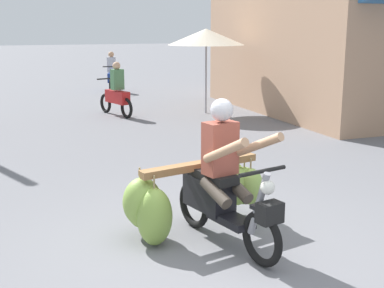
{
  "coord_description": "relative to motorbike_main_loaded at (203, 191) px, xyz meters",
  "views": [
    {
      "loc": [
        -2.03,
        -4.48,
        2.32
      ],
      "look_at": [
        0.14,
        1.31,
        0.9
      ],
      "focal_mm": 48.81,
      "sensor_mm": 36.0,
      "label": 1
    }
  ],
  "objects": [
    {
      "name": "ground_plane",
      "position": [
        -0.04,
        -0.68,
        -0.5
      ],
      "size": [
        120.0,
        120.0,
        0.0
      ],
      "primitive_type": "plane",
      "color": "slate"
    },
    {
      "name": "motorbike_main_loaded",
      "position": [
        0.0,
        0.0,
        0.0
      ],
      "size": [
        1.8,
        1.91,
        1.58
      ],
      "color": "black",
      "rests_on": "ground"
    },
    {
      "name": "motorbike_distant_ahead_right",
      "position": [
        0.83,
        8.08,
        0.07
      ],
      "size": [
        0.67,
        1.57,
        1.4
      ],
      "color": "black",
      "rests_on": "ground"
    },
    {
      "name": "motorbike_distant_far_ahead",
      "position": [
        1.79,
        13.2,
        0.07
      ],
      "size": [
        0.66,
        1.58,
        1.4
      ],
      "color": "black",
      "rests_on": "ground"
    },
    {
      "name": "shopfront_building",
      "position": [
        6.6,
        7.05,
        1.46
      ],
      "size": [
        4.27,
        7.46,
        3.93
      ],
      "color": "tan",
      "rests_on": "ground"
    },
    {
      "name": "market_umbrella_near_shop",
      "position": [
        3.15,
        7.68,
        1.51
      ],
      "size": [
        2.0,
        2.0,
        2.22
      ],
      "color": "#99999E",
      "rests_on": "ground"
    }
  ]
}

